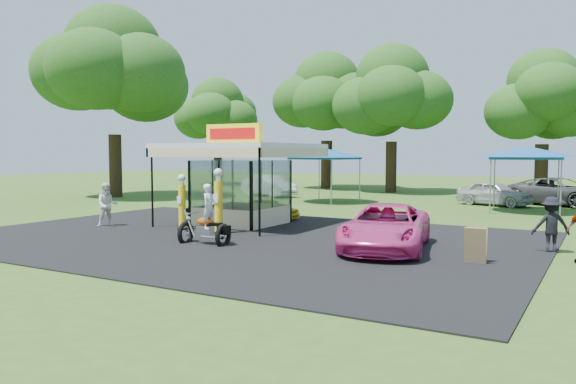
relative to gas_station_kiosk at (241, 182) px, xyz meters
name	(u,v)px	position (x,y,z in m)	size (l,w,h in m)	color
ground	(204,246)	(2.00, -4.99, -1.78)	(120.00, 120.00, 0.00)	#32571B
asphalt_apron	(240,237)	(2.00, -2.99, -1.76)	(20.00, 14.00, 0.04)	black
gas_station_kiosk	(241,182)	(0.00, 0.00, 0.00)	(5.40, 5.40, 4.18)	white
gas_pump_left	(182,203)	(-1.03, -2.52, -0.73)	(0.41, 0.41, 2.19)	black
gas_pump_right	(219,203)	(0.83, -2.66, -0.61)	(0.46, 0.46, 2.44)	black
motorcycle	(207,220)	(1.98, -4.80, -0.97)	(1.78, 0.93, 2.08)	black
spare_tires	(187,216)	(-2.20, -0.88, -1.44)	(0.87, 0.68, 0.70)	black
a_frame_sign	(476,246)	(10.23, -3.71, -1.27)	(0.59, 0.56, 1.01)	#593819
kiosk_car	(269,209)	(0.00, 2.21, -1.30)	(1.13, 2.82, 0.96)	yellow
pink_sedan	(386,227)	(7.39, -2.88, -1.07)	(2.38, 5.15, 1.43)	#DB3B8E
spectator_west	(107,205)	(-4.35, -3.23, -0.89)	(0.87, 0.68, 1.79)	white
spectator_east_a	(551,225)	(11.83, -0.79, -0.94)	(1.10, 0.63, 1.69)	black
bg_car_a	(269,186)	(-7.17, 13.72, -1.04)	(1.56, 4.48, 1.48)	white
bg_car_c	(494,193)	(7.62, 14.28, -1.07)	(1.67, 4.16, 1.42)	#B2B1B6
bg_car_d	(560,192)	(10.86, 16.18, -0.99)	(2.64, 5.73, 1.59)	#4C4D4F
tent_west	(325,153)	(-1.74, 11.43, 1.19)	(4.70, 4.70, 3.28)	gray
tent_east	(526,152)	(9.59, 11.44, 1.26)	(4.80, 4.80, 3.36)	gray
oak_far_a	(218,118)	(-19.25, 23.93, 4.52)	(8.35, 8.35, 9.90)	black
oak_far_b	(327,104)	(-7.53, 23.58, 5.35)	(9.37, 9.37, 11.17)	black
oak_far_c	(392,101)	(-1.17, 21.69, 5.16)	(9.28, 9.28, 10.93)	black
oak_far_d	(543,104)	(9.04, 24.35, 4.64)	(8.46, 8.46, 10.07)	black
oak_near	(114,80)	(-15.85, 7.96, 6.08)	(10.90, 10.90, 12.55)	black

